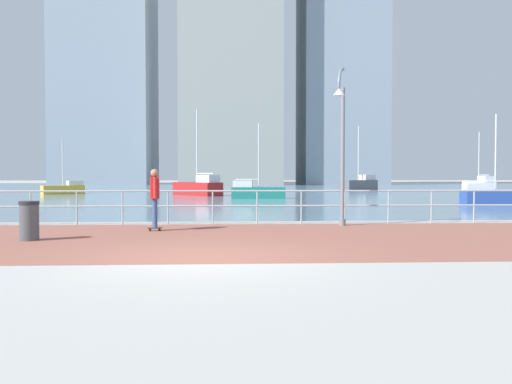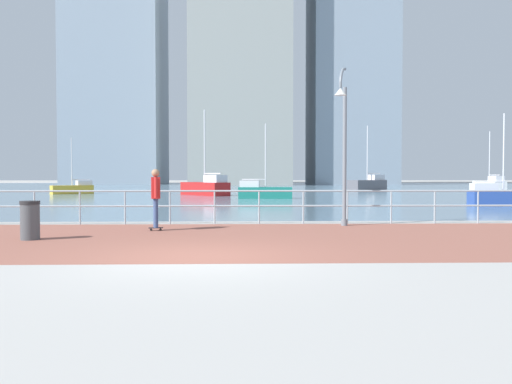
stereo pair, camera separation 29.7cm
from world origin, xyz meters
TOP-DOWN VIEW (x-y plane):
  - ground at (0.00, 40.00)m, footprint 220.00×220.00m
  - brick_paving at (0.00, 3.05)m, footprint 28.00×7.44m
  - harbor_water at (0.00, 51.77)m, footprint 180.00×88.00m
  - waterfront_railing at (0.00, 6.77)m, footprint 25.25×0.06m
  - lamppost at (3.91, 6.01)m, footprint 0.51×0.77m
  - skateboarder at (-1.54, 4.88)m, footprint 0.41×0.56m
  - trash_bin at (-4.21, 2.89)m, footprint 0.46×0.46m
  - sailboat_gray at (27.06, 44.73)m, footprint 1.68×4.46m
  - sailboat_ivory at (14.41, 17.27)m, footprint 3.43×1.18m
  - sailboat_blue at (-1.80, 30.53)m, footprint 4.02×4.56m
  - sailboat_navy at (2.36, 25.03)m, footprint 3.63×1.44m
  - sailboat_red at (-12.99, 34.21)m, footprint 3.33×2.67m
  - sailboat_yellow at (14.38, 45.55)m, footprint 4.72×4.12m
  - tower_slate at (19.35, 78.51)m, footprint 13.55×12.86m
  - tower_steel at (-20.81, 84.18)m, footprint 15.91×15.69m
  - tower_concrete at (0.85, 77.47)m, footprint 15.74×17.56m

SIDE VIEW (x-z plane):
  - ground at x=0.00m, z-range 0.00..0.00m
  - harbor_water at x=0.00m, z-range 0.00..0.00m
  - brick_paving at x=0.00m, z-range 0.00..0.01m
  - sailboat_red at x=-12.99m, z-range -1.88..2.77m
  - sailboat_ivory at x=14.41m, z-range -1.92..2.83m
  - trash_bin at x=-4.21m, z-range 0.00..0.93m
  - sailboat_navy at x=2.36m, z-range -2.01..2.96m
  - sailboat_gray at x=27.06m, z-range -2.49..3.66m
  - sailboat_blue at x=-1.80m, z-range -2.65..3.90m
  - sailboat_yellow at x=14.38m, z-range -2.74..4.03m
  - waterfront_railing at x=0.00m, z-range 0.21..1.28m
  - skateboarder at x=-1.54m, z-range 0.17..1.89m
  - lamppost at x=3.91m, z-range 0.25..5.05m
  - tower_steel at x=-20.81m, z-range -0.83..42.27m
  - tower_slate at x=19.35m, z-range -0.83..42.34m
  - tower_concrete at x=0.85m, z-range -0.83..47.42m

